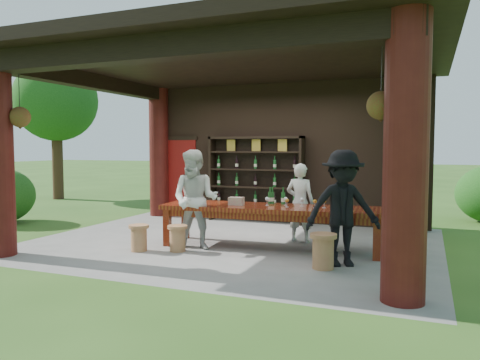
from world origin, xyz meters
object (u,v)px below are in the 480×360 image
at_px(stool_far_left, 139,237).
at_px(tasting_table, 271,212).
at_px(stool_near_right, 323,250).
at_px(guest_woman, 195,200).
at_px(host, 300,203).
at_px(guest_man, 343,208).
at_px(napkin_basket, 236,201).
at_px(stool_near_left, 178,238).
at_px(wine_shelf, 255,179).

bearing_deg(stool_far_left, tasting_table, 28.45).
distance_m(stool_near_right, stool_far_left, 3.19).
bearing_deg(guest_woman, stool_near_right, -19.28).
xyz_separation_m(host, guest_man, (1.05, -1.50, 0.13)).
bearing_deg(napkin_basket, stool_near_left, -135.55).
relative_size(stool_near_left, napkin_basket, 1.73).
xyz_separation_m(stool_near_left, stool_far_left, (-0.63, -0.23, 0.00)).
relative_size(wine_shelf, guest_woman, 1.33).
xyz_separation_m(stool_far_left, host, (2.37, 1.81, 0.50)).
bearing_deg(guest_man, guest_woman, 149.07).
bearing_deg(guest_woman, stool_far_left, -155.13).
relative_size(host, guest_man, 0.85).
bearing_deg(host, napkin_basket, 45.76).
xyz_separation_m(wine_shelf, napkin_basket, (0.63, -2.74, -0.21)).
xyz_separation_m(stool_near_left, guest_man, (2.79, 0.08, 0.64)).
distance_m(host, guest_man, 1.84).
bearing_deg(stool_near_left, stool_far_left, -159.79).
distance_m(wine_shelf, guest_man, 4.33).
distance_m(stool_near_left, guest_woman, 0.72).
bearing_deg(tasting_table, stool_near_right, -42.69).
relative_size(stool_near_right, host, 0.35).
bearing_deg(stool_near_left, tasting_table, 31.80).
relative_size(tasting_table, stool_near_left, 8.80).
distance_m(stool_far_left, guest_man, 3.49).
relative_size(guest_man, napkin_basket, 6.73).
bearing_deg(host, stool_near_right, 120.04).
height_order(stool_near_right, guest_man, guest_man).
relative_size(stool_far_left, guest_man, 0.26).
distance_m(guest_woman, guest_man, 2.60).
distance_m(tasting_table, stool_near_right, 1.63).
xyz_separation_m(stool_far_left, guest_woman, (0.83, 0.52, 0.63)).
bearing_deg(guest_woman, tasting_table, 18.43).
bearing_deg(host, stool_near_left, 47.70).
xyz_separation_m(wine_shelf, stool_far_left, (-0.77, -3.74, -0.79)).
xyz_separation_m(stool_near_right, guest_man, (0.23, 0.29, 0.60)).
bearing_deg(napkin_basket, guest_man, -18.83).
xyz_separation_m(stool_near_right, host, (-0.82, 1.79, 0.47)).
relative_size(stool_near_left, host, 0.30).
xyz_separation_m(stool_near_left, stool_near_right, (2.56, -0.21, 0.04)).
distance_m(host, guest_woman, 2.02).
relative_size(tasting_table, guest_man, 2.26).
relative_size(wine_shelf, stool_far_left, 5.10).
xyz_separation_m(wine_shelf, stool_near_right, (2.42, -3.72, -0.75)).
height_order(host, guest_man, guest_man).
height_order(tasting_table, guest_man, guest_man).
height_order(stool_near_left, stool_far_left, stool_far_left).
relative_size(stool_near_left, guest_man, 0.26).
height_order(host, guest_woman, guest_woman).
bearing_deg(guest_man, stool_near_left, 155.31).
distance_m(host, napkin_basket, 1.27).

